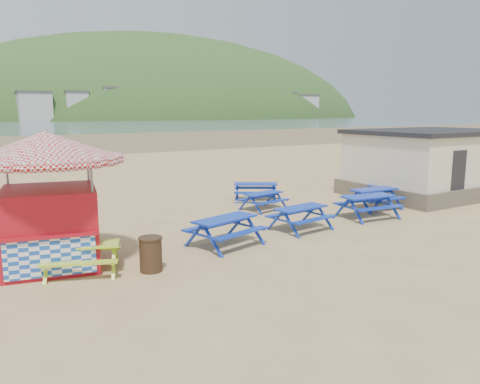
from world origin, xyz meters
TOP-DOWN VIEW (x-y plane):
  - ground at (0.00, 0.00)m, footprint 400.00×400.00m
  - wet_sand at (0.00, 55.00)m, footprint 400.00×400.00m
  - picnic_table_blue_a at (1.51, 2.23)m, footprint 1.92×1.65m
  - picnic_table_blue_b at (2.31, 4.02)m, footprint 2.46×2.35m
  - picnic_table_blue_c at (7.64, 1.49)m, footprint 2.07×1.89m
  - picnic_table_blue_d at (-2.44, -1.45)m, footprint 2.40×2.11m
  - picnic_table_blue_e at (4.06, -1.09)m, footprint 2.21×1.85m
  - picnic_table_blue_f at (5.55, -0.03)m, footprint 2.12×1.76m
  - picnic_table_yellow at (-6.72, -1.69)m, footprint 2.22×2.01m
  - ice_cream_kiosk at (-7.26, -0.71)m, footprint 4.69×4.69m
  - litter_bin at (-5.20, -2.46)m, footprint 0.61×0.61m
  - amenity_block at (10.50, 1.00)m, footprint 7.40×5.40m
  - headland_town at (90.00, 229.68)m, footprint 264.00×144.00m
  - picnic_table_blue_g at (0.72, -1.17)m, footprint 2.11×1.78m

SIDE VIEW (x-z plane):
  - headland_town at x=90.00m, z-range -63.91..44.09m
  - ground at x=0.00m, z-range 0.00..0.00m
  - wet_sand at x=0.00m, z-range 0.00..0.00m
  - picnic_table_blue_c at x=7.64m, z-range 0.00..0.71m
  - picnic_table_blue_a at x=1.51m, z-range 0.00..0.72m
  - picnic_table_yellow at x=-6.72m, z-range 0.00..0.76m
  - picnic_table_blue_g at x=0.72m, z-range 0.00..0.81m
  - picnic_table_blue_b at x=2.31m, z-range 0.00..0.81m
  - picnic_table_blue_f at x=5.55m, z-range 0.00..0.85m
  - picnic_table_blue_d at x=-2.44m, z-range 0.00..0.86m
  - picnic_table_blue_e at x=4.06m, z-range 0.00..0.87m
  - litter_bin at x=-5.20m, z-range 0.01..0.91m
  - amenity_block at x=10.50m, z-range -0.01..3.14m
  - ice_cream_kiosk at x=-7.26m, z-range 0.46..4.01m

